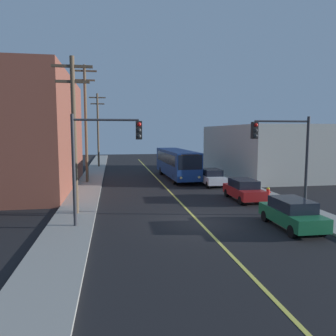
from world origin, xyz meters
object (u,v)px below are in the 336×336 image
city_bus (176,162)px  parked_car_white (212,177)px  traffic_signal_left_corner (103,149)px  utility_pole_mid (86,119)px  fire_hydrant (268,193)px  parked_car_green (292,213)px  parked_car_red (244,189)px  utility_pole_far (98,127)px  utility_pole_near (74,128)px  traffic_signal_right_corner (284,147)px

city_bus → parked_car_white: size_ratio=2.75×
parked_car_white → traffic_signal_left_corner: 16.42m
utility_pole_mid → fire_hydrant: bearing=-37.4°
city_bus → parked_car_green: 20.18m
parked_car_white → parked_car_red: bearing=-87.5°
city_bus → fire_hydrant: (4.65, -12.87, -1.23)m
parked_car_green → fire_hydrant: 7.49m
utility_pole_far → traffic_signal_left_corner: bearing=-87.2°
parked_car_green → utility_pole_far: size_ratio=0.41×
utility_pole_far → traffic_signal_left_corner: utility_pole_far is taller
parked_car_red → parked_car_white: bearing=92.5°
utility_pole_mid → utility_pole_far: size_ratio=1.09×
parked_car_red → traffic_signal_left_corner: traffic_signal_left_corner is taller
parked_car_red → fire_hydrant: (1.91, -0.21, -0.26)m
utility_pole_near → fire_hydrant: size_ratio=11.39×
utility_pole_mid → traffic_signal_left_corner: 16.39m
parked_car_green → traffic_signal_left_corner: (-10.03, 1.99, 3.46)m
parked_car_green → utility_pole_near: bearing=157.9°
parked_car_white → traffic_signal_right_corner: size_ratio=0.74×
parked_car_red → utility_pole_mid: (-12.44, 10.74, 5.69)m
parked_car_green → fire_hydrant: bearing=72.6°
city_bus → traffic_signal_left_corner: size_ratio=2.03×
traffic_signal_right_corner → fire_hydrant: traffic_signal_right_corner is taller
utility_pole_mid → utility_pole_far: utility_pole_mid is taller
utility_pole_far → city_bus: bearing=-55.5°
utility_pole_mid → fire_hydrant: size_ratio=13.93×
parked_car_green → utility_pole_near: (-11.80, 4.80, 4.58)m
utility_pole_near → parked_car_white: bearing=39.4°
city_bus → parked_car_green: size_ratio=2.76×
parked_car_red → fire_hydrant: bearing=-6.3°
parked_car_white → utility_pole_near: (-11.81, -9.71, 4.58)m
city_bus → utility_pole_mid: utility_pole_mid is taller
parked_car_green → fire_hydrant: size_ratio=5.27×
parked_car_red → utility_pole_far: (-11.90, 25.98, 5.17)m
parked_car_white → traffic_signal_right_corner: 12.59m
parked_car_red → traffic_signal_left_corner: bearing=-152.6°
city_bus → parked_car_white: city_bus is taller
utility_pole_mid → parked_car_white: bearing=-16.5°
city_bus → traffic_signal_left_corner: bearing=-112.9°
utility_pole_near → traffic_signal_left_corner: (1.77, -2.80, -1.12)m
parked_car_red → traffic_signal_left_corner: size_ratio=0.74×
parked_car_green → parked_car_red: (0.32, 7.36, 0.00)m
city_bus → utility_pole_far: 16.70m
utility_pole_near → fire_hydrant: bearing=9.5°
parked_car_green → parked_car_white: (0.01, 14.51, 0.00)m
utility_pole_far → fire_hydrant: (13.81, -26.19, -5.43)m
utility_pole_near → utility_pole_far: size_ratio=0.89×
parked_car_green → utility_pole_near: utility_pole_near is taller
traffic_signal_left_corner → fire_hydrant: 13.81m
fire_hydrant → traffic_signal_right_corner: bearing=-107.0°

